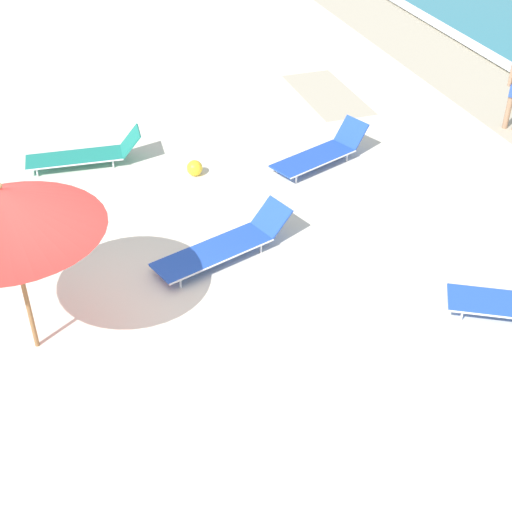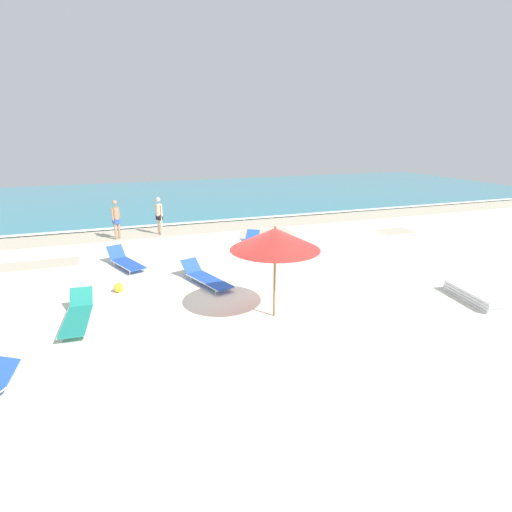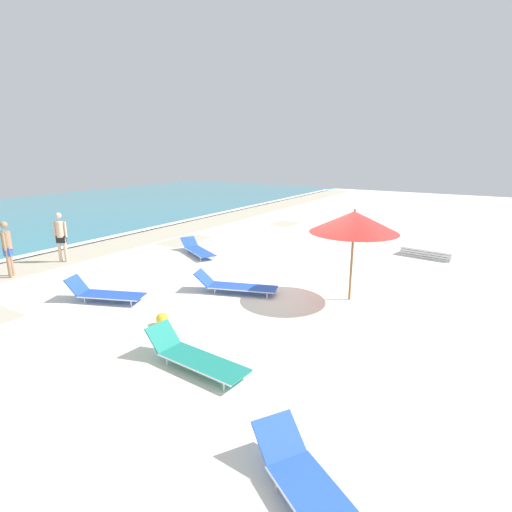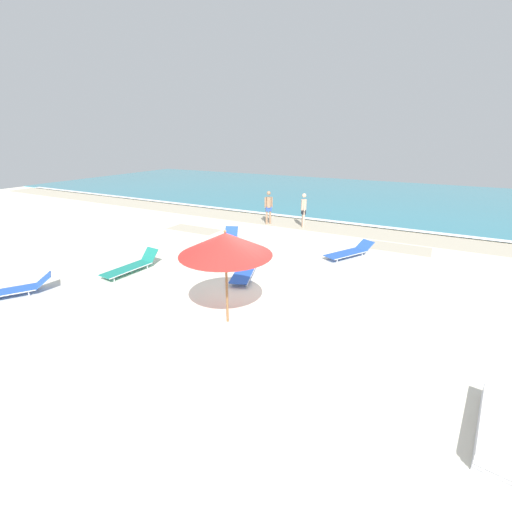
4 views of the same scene
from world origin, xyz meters
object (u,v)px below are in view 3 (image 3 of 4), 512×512
object	(u,v)px
lounger_stack	(427,253)
beachgoer_wading_adult	(7,246)
sun_lounger_beside_umbrella	(104,293)
sun_lounger_near_water_left	(235,285)
beachgoer_shoreline_child	(61,234)
beach_ball	(162,319)
sun_lounger_near_water_right	(197,249)
sun_lounger_under_umbrella	(195,356)
sun_lounger_mid_beach_solo	(317,496)
beach_umbrella	(354,222)

from	to	relation	value
lounger_stack	beachgoer_wading_adult	bearing A→B (deg)	138.77
sun_lounger_beside_umbrella	sun_lounger_near_water_left	world-z (taller)	sun_lounger_beside_umbrella
beachgoer_shoreline_child	beach_ball	size ratio (longest dim) A/B	6.11
lounger_stack	beachgoer_shoreline_child	distance (m)	13.28
sun_lounger_near_water_right	beachgoer_shoreline_child	bearing A→B (deg)	162.45
beach_ball	sun_lounger_beside_umbrella	bearing A→B (deg)	82.64
sun_lounger_near_water_left	sun_lounger_beside_umbrella	bearing A→B (deg)	113.44
sun_lounger_beside_umbrella	sun_lounger_near_water_left	xyz separation A→B (m)	(2.33, -2.57, -0.01)
lounger_stack	beach_ball	xyz separation A→B (m)	(-9.55, 4.12, -0.02)
sun_lounger_under_umbrella	sun_lounger_near_water_left	distance (m)	4.01
sun_lounger_under_umbrella	sun_lounger_near_water_right	bearing A→B (deg)	43.57
sun_lounger_near_water_left	beachgoer_shoreline_child	size ratio (longest dim) A/B	1.34
sun_lounger_mid_beach_solo	sun_lounger_beside_umbrella	bearing A→B (deg)	100.17
lounger_stack	sun_lounger_near_water_right	distance (m)	8.61
beachgoer_wading_adult	beachgoer_shoreline_child	world-z (taller)	same
sun_lounger_near_water_left	sun_lounger_near_water_right	world-z (taller)	sun_lounger_near_water_left
beachgoer_shoreline_child	beach_ball	world-z (taller)	beachgoer_shoreline_child
sun_lounger_near_water_right	sun_lounger_mid_beach_solo	bearing A→B (deg)	-104.95
sun_lounger_near_water_left	beachgoer_wading_adult	world-z (taller)	beachgoer_wading_adult
beachgoer_shoreline_child	lounger_stack	bearing A→B (deg)	-179.83
beach_ball	lounger_stack	bearing A→B (deg)	-23.35
sun_lounger_beside_umbrella	beach_ball	world-z (taller)	sun_lounger_beside_umbrella
sun_lounger_near_water_right	sun_lounger_mid_beach_solo	xyz separation A→B (m)	(-8.00, -8.31, 0.00)
sun_lounger_under_umbrella	sun_lounger_near_water_right	distance (m)	8.21
beach_umbrella	sun_lounger_near_water_left	bearing A→B (deg)	111.78
beach_umbrella	sun_lounger_mid_beach_solo	distance (m)	6.98
sun_lounger_mid_beach_solo	lounger_stack	bearing A→B (deg)	36.17
sun_lounger_beside_umbrella	beach_ball	bearing A→B (deg)	-118.92
sun_lounger_near_water_left	sun_lounger_mid_beach_solo	world-z (taller)	sun_lounger_near_water_left
beach_umbrella	sun_lounger_near_water_left	xyz separation A→B (m)	(-1.16, 2.90, -1.88)
beachgoer_wading_adult	beach_ball	bearing A→B (deg)	-135.00
sun_lounger_near_water_left	beach_umbrella	bearing A→B (deg)	-86.97
beach_umbrella	sun_lounger_beside_umbrella	distance (m)	6.75
beach_umbrella	sun_lounger_near_water_right	world-z (taller)	beach_umbrella
beach_ball	beachgoer_wading_adult	bearing A→B (deg)	88.67
beach_umbrella	beachgoer_wading_adult	size ratio (longest dim) A/B	1.38
sun_lounger_under_umbrella	beach_ball	distance (m)	2.09
beach_umbrella	beachgoer_shoreline_child	world-z (taller)	beach_umbrella
beachgoer_shoreline_child	sun_lounger_near_water_right	bearing A→B (deg)	-170.73
sun_lounger_mid_beach_solo	beachgoer_wading_adult	size ratio (longest dim) A/B	1.24
sun_lounger_mid_beach_solo	beachgoer_shoreline_child	xyz separation A→B (m)	(4.74, 11.75, 0.79)
beachgoer_wading_adult	beach_ball	world-z (taller)	beachgoer_wading_adult
sun_lounger_mid_beach_solo	beachgoer_wading_adult	xyz separation A→B (m)	(2.83, 11.55, 0.79)
sun_lounger_under_umbrella	beachgoer_shoreline_child	world-z (taller)	beachgoer_shoreline_child
sun_lounger_under_umbrella	beachgoer_shoreline_child	size ratio (longest dim) A/B	1.23
sun_lounger_beside_umbrella	beachgoer_wading_adult	size ratio (longest dim) A/B	1.19
sun_lounger_under_umbrella	lounger_stack	bearing A→B (deg)	-7.97
sun_lounger_near_water_left	beachgoer_wading_adult	xyz separation A→B (m)	(-2.48, 6.82, 0.79)
lounger_stack	sun_lounger_mid_beach_solo	bearing A→B (deg)	-168.61
lounger_stack	sun_lounger_beside_umbrella	distance (m)	11.29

